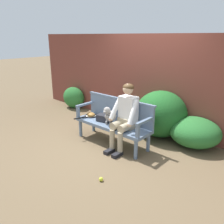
% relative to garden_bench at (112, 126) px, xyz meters
% --- Properties ---
extents(ground_plane, '(40.00, 40.00, 0.00)m').
position_rel_garden_bench_xyz_m(ground_plane, '(0.00, 0.00, -0.38)').
color(ground_plane, brown).
extents(brick_garden_fence, '(8.00, 0.30, 2.20)m').
position_rel_garden_bench_xyz_m(brick_garden_fence, '(0.00, 1.43, 0.72)').
color(brick_garden_fence, brown).
rests_on(brick_garden_fence, ground).
extents(hedge_bush_mid_left, '(1.14, 1.13, 1.02)m').
position_rel_garden_bench_xyz_m(hedge_bush_mid_left, '(0.52, 1.03, 0.13)').
color(hedge_bush_mid_left, '#1E5B23').
rests_on(hedge_bush_mid_left, ground).
extents(hedge_bush_far_left, '(1.12, 0.74, 0.63)m').
position_rel_garden_bench_xyz_m(hedge_bush_far_left, '(-0.03, 1.03, -0.07)').
color(hedge_bush_far_left, '#337538').
rests_on(hedge_bush_far_left, ground).
extents(hedge_bush_mid_right, '(0.77, 0.53, 0.65)m').
position_rel_garden_bench_xyz_m(hedge_bush_mid_right, '(-2.60, 1.10, -0.06)').
color(hedge_bush_mid_right, '#286B2D').
rests_on(hedge_bush_mid_right, ground).
extents(hedge_bush_far_right, '(1.04, 0.98, 0.59)m').
position_rel_garden_bench_xyz_m(hedge_bush_far_right, '(1.32, 1.05, -0.08)').
color(hedge_bush_far_right, '#286B2D').
rests_on(hedge_bush_far_right, ground).
extents(garden_bench, '(1.69, 0.52, 0.44)m').
position_rel_garden_bench_xyz_m(garden_bench, '(0.00, 0.00, 0.00)').
color(garden_bench, slate).
rests_on(garden_bench, ground).
extents(bench_backrest, '(1.73, 0.06, 0.50)m').
position_rel_garden_bench_xyz_m(bench_backrest, '(0.00, 0.23, 0.31)').
color(bench_backrest, slate).
rests_on(bench_backrest, garden_bench).
extents(bench_armrest_left_end, '(0.06, 0.52, 0.28)m').
position_rel_garden_bench_xyz_m(bench_armrest_left_end, '(-0.80, -0.09, 0.26)').
color(bench_armrest_left_end, slate).
rests_on(bench_armrest_left_end, garden_bench).
extents(bench_armrest_right_end, '(0.06, 0.52, 0.28)m').
position_rel_garden_bench_xyz_m(bench_armrest_right_end, '(0.80, -0.09, 0.26)').
color(bench_armrest_right_end, slate).
rests_on(bench_armrest_right_end, garden_bench).
extents(person_seated, '(0.56, 0.66, 1.31)m').
position_rel_garden_bench_xyz_m(person_seated, '(0.36, -0.01, 0.33)').
color(person_seated, black).
rests_on(person_seated, ground).
extents(dog_on_bench, '(0.20, 0.39, 0.39)m').
position_rel_garden_bench_xyz_m(dog_on_bench, '(0.00, -0.06, 0.25)').
color(dog_on_bench, gray).
rests_on(dog_on_bench, garden_bench).
extents(tennis_racket, '(0.36, 0.58, 0.03)m').
position_rel_garden_bench_xyz_m(tennis_racket, '(-0.67, 0.00, 0.07)').
color(tennis_racket, black).
rests_on(tennis_racket, garden_bench).
extents(baseball_glove, '(0.26, 0.23, 0.09)m').
position_rel_garden_bench_xyz_m(baseball_glove, '(-0.65, 0.02, 0.10)').
color(baseball_glove, '#9E6B2D').
rests_on(baseball_glove, garden_bench).
extents(sports_bag, '(0.31, 0.25, 0.14)m').
position_rel_garden_bench_xyz_m(sports_bag, '(-0.23, 0.00, 0.13)').
color(sports_bag, '#232328').
rests_on(sports_bag, garden_bench).
extents(tennis_ball, '(0.07, 0.07, 0.07)m').
position_rel_garden_bench_xyz_m(tennis_ball, '(0.79, -1.12, -0.35)').
color(tennis_ball, '#CCDB33').
rests_on(tennis_ball, ground).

